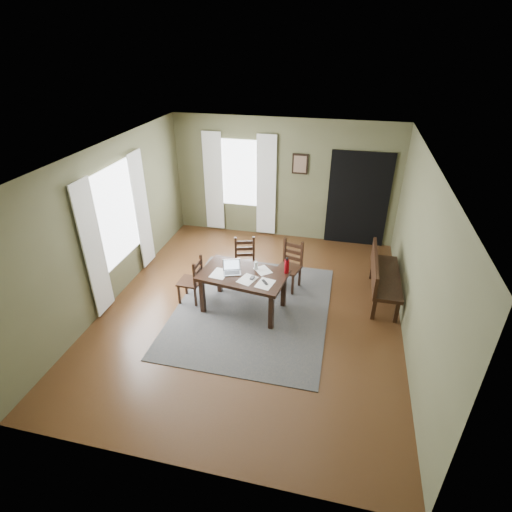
% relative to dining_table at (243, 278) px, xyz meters
% --- Properties ---
extents(ground, '(5.00, 6.00, 0.01)m').
position_rel_dining_table_xyz_m(ground, '(0.14, 0.02, -0.64)').
color(ground, '#492C16').
extents(room_shell, '(5.02, 6.02, 2.71)m').
position_rel_dining_table_xyz_m(room_shell, '(0.14, 0.02, 1.17)').
color(room_shell, brown).
rests_on(room_shell, ground).
extents(rug, '(2.60, 3.20, 0.01)m').
position_rel_dining_table_xyz_m(rug, '(0.14, 0.02, -0.63)').
color(rug, '#3F3F3F').
rests_on(rug, ground).
extents(dining_table, '(1.52, 1.04, 0.71)m').
position_rel_dining_table_xyz_m(dining_table, '(0.00, 0.00, 0.00)').
color(dining_table, black).
rests_on(dining_table, rug).
extents(chair_end, '(0.39, 0.39, 0.86)m').
position_rel_dining_table_xyz_m(chair_end, '(-0.94, 0.03, -0.21)').
color(chair_end, black).
rests_on(chair_end, rug).
extents(chair_back_left, '(0.49, 0.49, 0.90)m').
position_rel_dining_table_xyz_m(chair_back_left, '(-0.18, 0.83, -0.19)').
color(chair_back_left, black).
rests_on(chair_back_left, rug).
extents(chair_back_right, '(0.49, 0.49, 0.92)m').
position_rel_dining_table_xyz_m(chair_back_right, '(0.66, 0.87, -0.18)').
color(chair_back_right, black).
rests_on(chair_back_right, rug).
extents(bench, '(0.49, 1.51, 0.85)m').
position_rel_dining_table_xyz_m(bench, '(2.29, 0.87, -0.12)').
color(bench, black).
rests_on(bench, ground).
extents(laptop, '(0.35, 0.31, 0.20)m').
position_rel_dining_table_xyz_m(laptop, '(-0.20, 0.02, 0.14)').
color(laptop, '#B7B7BC').
rests_on(laptop, dining_table).
extents(computer_mouse, '(0.07, 0.10, 0.03)m').
position_rel_dining_table_xyz_m(computer_mouse, '(0.18, -0.12, 0.10)').
color(computer_mouse, '#3F3F42').
rests_on(computer_mouse, dining_table).
extents(tv_remote, '(0.13, 0.16, 0.02)m').
position_rel_dining_table_xyz_m(tv_remote, '(0.41, -0.19, 0.10)').
color(tv_remote, black).
rests_on(tv_remote, dining_table).
extents(drinking_glass, '(0.07, 0.07, 0.14)m').
position_rel_dining_table_xyz_m(drinking_glass, '(0.17, 0.19, 0.16)').
color(drinking_glass, silver).
rests_on(drinking_glass, dining_table).
extents(water_bottle, '(0.09, 0.09, 0.28)m').
position_rel_dining_table_xyz_m(water_bottle, '(0.70, 0.19, 0.22)').
color(water_bottle, '#A60C17').
rests_on(water_bottle, dining_table).
extents(paper_a, '(0.29, 0.36, 0.00)m').
position_rel_dining_table_xyz_m(paper_a, '(-0.38, -0.09, 0.09)').
color(paper_a, white).
rests_on(paper_a, dining_table).
extents(paper_b, '(0.31, 0.37, 0.00)m').
position_rel_dining_table_xyz_m(paper_b, '(0.42, -0.22, 0.09)').
color(paper_b, white).
rests_on(paper_b, dining_table).
extents(paper_c, '(0.36, 0.37, 0.00)m').
position_rel_dining_table_xyz_m(paper_c, '(0.30, 0.17, 0.09)').
color(paper_c, white).
rests_on(paper_c, dining_table).
extents(paper_e, '(0.33, 0.38, 0.00)m').
position_rel_dining_table_xyz_m(paper_e, '(0.11, -0.16, 0.09)').
color(paper_e, white).
rests_on(paper_e, dining_table).
extents(window_left, '(0.01, 1.30, 1.70)m').
position_rel_dining_table_xyz_m(window_left, '(-2.33, 0.22, 0.82)').
color(window_left, white).
rests_on(window_left, ground).
extents(window_back, '(1.00, 0.01, 1.50)m').
position_rel_dining_table_xyz_m(window_back, '(-0.86, 2.99, 0.82)').
color(window_back, white).
rests_on(window_back, ground).
extents(curtain_left_near, '(0.03, 0.48, 2.30)m').
position_rel_dining_table_xyz_m(curtain_left_near, '(-2.30, -0.60, 0.57)').
color(curtain_left_near, silver).
rests_on(curtain_left_near, ground).
extents(curtain_left_far, '(0.03, 0.48, 2.30)m').
position_rel_dining_table_xyz_m(curtain_left_far, '(-2.30, 1.04, 0.57)').
color(curtain_left_far, silver).
rests_on(curtain_left_far, ground).
extents(curtain_back_left, '(0.44, 0.03, 2.30)m').
position_rel_dining_table_xyz_m(curtain_back_left, '(-1.48, 2.96, 0.57)').
color(curtain_back_left, silver).
rests_on(curtain_back_left, ground).
extents(curtain_back_right, '(0.44, 0.03, 2.30)m').
position_rel_dining_table_xyz_m(curtain_back_right, '(-0.24, 2.96, 0.57)').
color(curtain_back_right, silver).
rests_on(curtain_back_right, ground).
extents(framed_picture, '(0.34, 0.03, 0.44)m').
position_rel_dining_table_xyz_m(framed_picture, '(0.49, 2.99, 1.12)').
color(framed_picture, black).
rests_on(framed_picture, ground).
extents(doorway_back, '(1.30, 0.03, 2.10)m').
position_rel_dining_table_xyz_m(doorway_back, '(1.79, 2.99, 0.42)').
color(doorway_back, black).
rests_on(doorway_back, ground).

